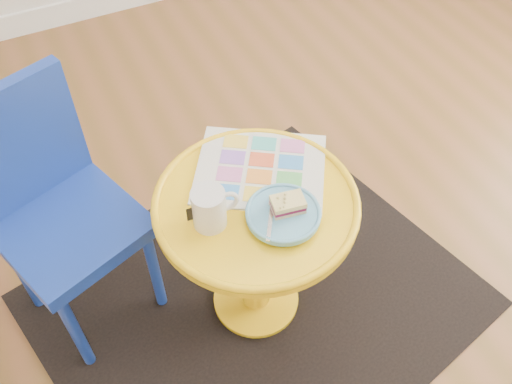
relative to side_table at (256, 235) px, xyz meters
name	(u,v)px	position (x,y,z in m)	size (l,w,h in m)	color
floor	(349,291)	(0.30, -0.11, -0.37)	(4.00, 4.00, 0.00)	brown
rug	(256,300)	(0.00, 0.00, -0.37)	(1.30, 1.10, 0.01)	black
side_table	(256,235)	(0.00, 0.00, 0.00)	(0.55, 0.55, 0.52)	yellow
chair	(53,204)	(-0.49, 0.28, 0.09)	(0.46, 0.46, 0.81)	#173296
newspaper	(260,169)	(0.06, 0.10, 0.15)	(0.35, 0.30, 0.01)	silver
mug	(210,207)	(-0.13, -0.01, 0.21)	(0.12, 0.09, 0.11)	silver
plate	(283,214)	(0.04, -0.08, 0.17)	(0.19, 0.19, 0.02)	#5EA3C6
cake_slice	(288,204)	(0.05, -0.08, 0.19)	(0.09, 0.07, 0.04)	#D3BC8C
fork	(271,216)	(0.00, -0.08, 0.18)	(0.09, 0.13, 0.00)	silver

